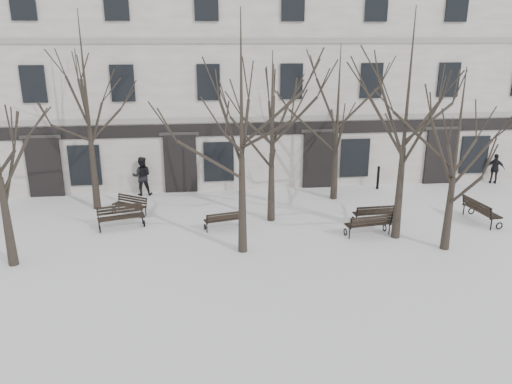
{
  "coord_description": "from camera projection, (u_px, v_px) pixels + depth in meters",
  "views": [
    {
      "loc": [
        -2.47,
        -16.32,
        7.59
      ],
      "look_at": [
        -0.28,
        3.0,
        1.42
      ],
      "focal_mm": 35.0,
      "sensor_mm": 36.0,
      "label": 1
    }
  ],
  "objects": [
    {
      "name": "bollard_a",
      "position": [
        240.0,
        184.0,
        24.64
      ],
      "size": [
        0.12,
        0.12,
        0.96
      ],
      "color": "black",
      "rests_on": "ground"
    },
    {
      "name": "ground",
      "position": [
        273.0,
        254.0,
        18.02
      ],
      "size": [
        100.0,
        100.0,
        0.0
      ],
      "primitive_type": "plane",
      "color": "white",
      "rests_on": "ground"
    },
    {
      "name": "bench_1",
      "position": [
        224.0,
        219.0,
        20.17
      ],
      "size": [
        1.66,
        0.93,
        0.8
      ],
      "rotation": [
        0.0,
        0.0,
        3.38
      ],
      "color": "black",
      "rests_on": "ground"
    },
    {
      "name": "building",
      "position": [
        241.0,
        72.0,
        28.62
      ],
      "size": [
        40.4,
        10.2,
        11.4
      ],
      "color": "silver",
      "rests_on": "ground"
    },
    {
      "name": "tree_5",
      "position": [
        272.0,
        118.0,
        19.98
      ],
      "size": [
        4.91,
        4.91,
        7.01
      ],
      "color": "black",
      "rests_on": "ground"
    },
    {
      "name": "bench_2",
      "position": [
        369.0,
        224.0,
        19.52
      ],
      "size": [
        1.88,
        0.92,
        0.91
      ],
      "rotation": [
        0.0,
        0.0,
        3.29
      ],
      "color": "black",
      "rests_on": "ground"
    },
    {
      "name": "bench_4",
      "position": [
        374.0,
        213.0,
        20.81
      ],
      "size": [
        1.7,
        0.7,
        0.84
      ],
      "rotation": [
        0.0,
        0.0,
        3.19
      ],
      "color": "black",
      "rests_on": "ground"
    },
    {
      "name": "bench_3",
      "position": [
        130.0,
        204.0,
        21.93
      ],
      "size": [
        1.62,
        1.32,
        0.8
      ],
      "rotation": [
        0.0,
        0.0,
        -0.57
      ],
      "color": "black",
      "rests_on": "ground"
    },
    {
      "name": "bench_0",
      "position": [
        121.0,
        216.0,
        20.32
      ],
      "size": [
        1.94,
        1.13,
        0.93
      ],
      "rotation": [
        0.0,
        0.0,
        0.27
      ],
      "color": "black",
      "rests_on": "ground"
    },
    {
      "name": "pedestrian_b",
      "position": [
        143.0,
        195.0,
        24.66
      ],
      "size": [
        0.95,
        0.75,
        1.92
      ],
      "primitive_type": "imported",
      "rotation": [
        0.0,
        0.0,
        3.16
      ],
      "color": "black",
      "rests_on": "ground"
    },
    {
      "name": "tree_4",
      "position": [
        85.0,
        88.0,
        21.13
      ],
      "size": [
        6.03,
        6.03,
        8.61
      ],
      "color": "black",
      "rests_on": "ground"
    },
    {
      "name": "bench_5",
      "position": [
        480.0,
        210.0,
        20.94
      ],
      "size": [
        0.9,
        2.0,
        0.98
      ],
      "rotation": [
        0.0,
        0.0,
        1.67
      ],
      "color": "black",
      "rests_on": "ground"
    },
    {
      "name": "bollard_b",
      "position": [
        378.0,
        177.0,
        25.4
      ],
      "size": [
        0.16,
        0.16,
        1.21
      ],
      "color": "black",
      "rests_on": "ground"
    },
    {
      "name": "tree_6",
      "position": [
        338.0,
        105.0,
        22.75
      ],
      "size": [
        5.05,
        5.05,
        7.21
      ],
      "color": "black",
      "rests_on": "ground"
    },
    {
      "name": "pedestrian_c",
      "position": [
        493.0,
        183.0,
        26.57
      ],
      "size": [
        1.01,
        0.71,
        1.59
      ],
      "primitive_type": "imported",
      "rotation": [
        0.0,
        0.0,
        2.76
      ],
      "color": "black",
      "rests_on": "ground"
    },
    {
      "name": "tree_2",
      "position": [
        408.0,
        100.0,
        17.9
      ],
      "size": [
        5.97,
        5.97,
        8.53
      ],
      "color": "black",
      "rests_on": "ground"
    },
    {
      "name": "tree_3",
      "position": [
        458.0,
        140.0,
        17.24
      ],
      "size": [
        4.59,
        4.59,
        6.56
      ],
      "color": "black",
      "rests_on": "ground"
    },
    {
      "name": "tree_1",
      "position": [
        241.0,
        107.0,
        16.66
      ],
      "size": [
        5.9,
        5.9,
        8.42
      ],
      "color": "black",
      "rests_on": "ground"
    }
  ]
}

